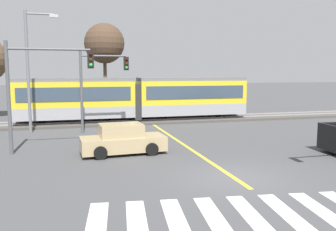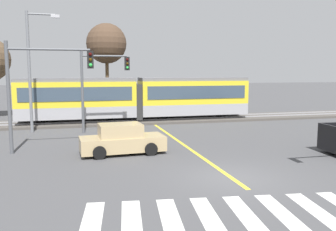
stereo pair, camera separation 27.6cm
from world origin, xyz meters
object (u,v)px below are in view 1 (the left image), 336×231
object	(u,v)px
bare_tree_west	(104,44)
light_rail_tram	(136,97)
sedan_crossing	(123,140)
traffic_light_mid_left	(40,78)
street_lamp_west	(31,64)
traffic_light_far_left	(98,78)

from	to	relation	value
bare_tree_west	light_rail_tram	bearing A→B (deg)	-69.53
sedan_crossing	traffic_light_mid_left	size ratio (longest dim) A/B	0.76
street_lamp_west	traffic_light_mid_left	bearing A→B (deg)	-80.66
traffic_light_far_left	bare_tree_west	size ratio (longest dim) A/B	0.66
sedan_crossing	street_lamp_west	bearing A→B (deg)	122.52
light_rail_tram	traffic_light_mid_left	distance (m)	11.71
traffic_light_mid_left	bare_tree_west	bearing A→B (deg)	72.99
traffic_light_mid_left	street_lamp_west	bearing A→B (deg)	99.34
light_rail_tram	bare_tree_west	bearing A→B (deg)	110.47
traffic_light_far_left	sedan_crossing	bearing A→B (deg)	-84.08
sedan_crossing	bare_tree_west	bearing A→B (deg)	87.80
street_lamp_west	bare_tree_west	distance (m)	10.23
bare_tree_west	traffic_light_far_left	bearing A→B (deg)	-97.79
traffic_light_far_left	bare_tree_west	bearing A→B (deg)	82.21
light_rail_tram	sedan_crossing	distance (m)	11.29
traffic_light_far_left	street_lamp_west	bearing A→B (deg)	164.13
sedan_crossing	street_lamp_west	distance (m)	10.05
traffic_light_mid_left	street_lamp_west	distance (m)	6.64
traffic_light_mid_left	traffic_light_far_left	distance (m)	6.19
light_rail_tram	traffic_light_far_left	xyz separation A→B (m)	(-3.25, -4.32, 1.62)
traffic_light_mid_left	traffic_light_far_left	size ratio (longest dim) A/B	1.00
light_rail_tram	sedan_crossing	bearing A→B (deg)	-103.25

